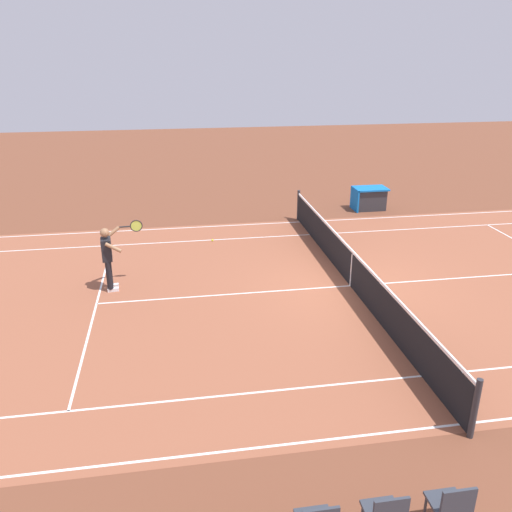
% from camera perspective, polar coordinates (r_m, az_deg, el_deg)
% --- Properties ---
extents(ground_plane, '(60.00, 60.00, 0.00)m').
position_cam_1_polar(ground_plane, '(13.92, 10.19, -3.20)').
color(ground_plane, brown).
extents(court_slab, '(24.20, 11.40, 0.00)m').
position_cam_1_polar(court_slab, '(13.92, 10.19, -3.20)').
color(court_slab, '#935138').
rests_on(court_slab, ground_plane).
extents(court_line_markings, '(23.85, 11.05, 0.01)m').
position_cam_1_polar(court_line_markings, '(13.92, 10.19, -3.18)').
color(court_line_markings, white).
rests_on(court_line_markings, ground_plane).
extents(tennis_net, '(0.10, 11.70, 1.08)m').
position_cam_1_polar(tennis_net, '(13.72, 10.32, -1.33)').
color(tennis_net, '#2D2D33').
rests_on(tennis_net, ground_plane).
extents(tennis_player_near, '(1.04, 0.79, 1.70)m').
position_cam_1_polar(tennis_player_near, '(13.66, -15.67, 0.06)').
color(tennis_player_near, black).
rests_on(tennis_player_near, ground_plane).
extents(tennis_ball, '(0.07, 0.07, 0.07)m').
position_cam_1_polar(tennis_ball, '(16.91, -4.74, 1.72)').
color(tennis_ball, '#CCE01E').
rests_on(tennis_ball, ground_plane).
extents(spectator_chair_0, '(0.44, 0.44, 0.88)m').
position_cam_1_polar(spectator_chair_0, '(7.54, 20.39, -23.97)').
color(spectator_chair_0, '#38383D').
rests_on(spectator_chair_0, ground_plane).
extents(equipment_cart_tarped, '(1.25, 0.84, 0.85)m').
position_cam_1_polar(equipment_cart_tarped, '(20.63, 12.12, 6.13)').
color(equipment_cart_tarped, '#2D2D33').
rests_on(equipment_cart_tarped, ground_plane).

